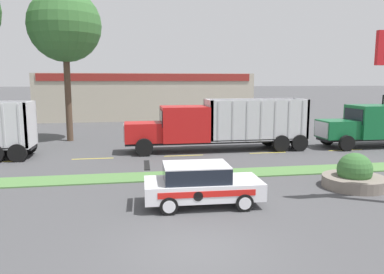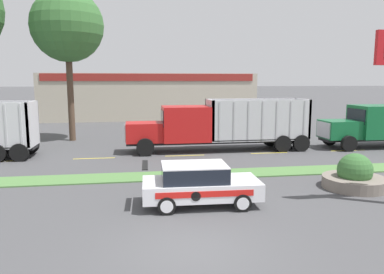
# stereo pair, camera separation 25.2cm
# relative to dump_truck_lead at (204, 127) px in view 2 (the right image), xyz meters

# --- Properties ---
(ground_plane) EXTENTS (600.00, 600.00, 0.00)m
(ground_plane) POSITION_rel_dump_truck_lead_xyz_m (-3.02, -14.00, -1.57)
(ground_plane) COLOR #474749
(grass_verge) EXTENTS (120.00, 1.72, 0.06)m
(grass_verge) POSITION_rel_dump_truck_lead_xyz_m (-3.02, -6.20, -1.54)
(grass_verge) COLOR #517F42
(grass_verge) RESTS_ON ground_plane
(centre_line_4) EXTENTS (2.40, 0.14, 0.01)m
(centre_line_4) POSITION_rel_dump_truck_lead_xyz_m (-6.85, -1.34, -1.56)
(centre_line_4) COLOR yellow
(centre_line_4) RESTS_ON ground_plane
(centre_line_5) EXTENTS (2.40, 0.14, 0.01)m
(centre_line_5) POSITION_rel_dump_truck_lead_xyz_m (-1.45, -1.34, -1.56)
(centre_line_5) COLOR yellow
(centre_line_5) RESTS_ON ground_plane
(centre_line_6) EXTENTS (2.40, 0.14, 0.01)m
(centre_line_6) POSITION_rel_dump_truck_lead_xyz_m (3.95, -1.34, -1.56)
(centre_line_6) COLOR yellow
(centre_line_6) RESTS_ON ground_plane
(centre_line_7) EXTENTS (2.40, 0.14, 0.01)m
(centre_line_7) POSITION_rel_dump_truck_lead_xyz_m (9.35, -1.34, -1.56)
(centre_line_7) COLOR yellow
(centre_line_7) RESTS_ON ground_plane
(dump_truck_lead) EXTENTS (11.81, 2.59, 3.34)m
(dump_truck_lead) POSITION_rel_dump_truck_lead_xyz_m (0.00, 0.00, 0.00)
(dump_truck_lead) COLOR black
(dump_truck_lead) RESTS_ON ground_plane
(rally_car) EXTENTS (4.32, 2.14, 1.57)m
(rally_car) POSITION_rel_dump_truck_lead_xyz_m (-2.17, -10.49, -0.77)
(rally_car) COLOR white
(rally_car) RESTS_ON ground_plane
(stone_planter) EXTENTS (2.64, 2.64, 1.50)m
(stone_planter) POSITION_rel_dump_truck_lead_xyz_m (4.75, -9.35, -1.07)
(stone_planter) COLOR slate
(stone_planter) RESTS_ON ground_plane
(store_building_backdrop) EXTENTS (24.64, 12.10, 5.36)m
(store_building_backdrop) POSITION_rel_dump_truck_lead_xyz_m (-2.58, 24.49, 1.11)
(store_building_backdrop) COLOR #BCB29E
(store_building_backdrop) RESTS_ON ground_plane
(tree_behind_left) EXTENTS (5.28, 5.28, 12.48)m
(tree_behind_left) POSITION_rel_dump_truck_lead_xyz_m (-9.16, 5.79, 7.45)
(tree_behind_left) COLOR brown
(tree_behind_left) RESTS_ON ground_plane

